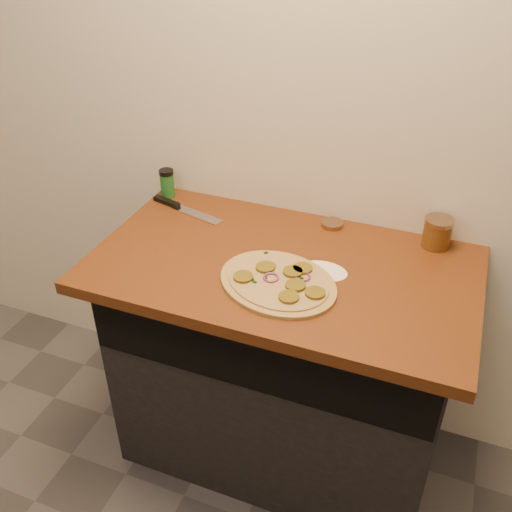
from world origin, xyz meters
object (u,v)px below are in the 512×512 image
at_px(salsa_jar, 437,233).
at_px(chefs_knife, 181,208).
at_px(spice_shaker, 167,183).
at_px(pizza, 279,282).

bearing_deg(salsa_jar, chefs_knife, -174.90).
bearing_deg(spice_shaker, salsa_jar, 0.36).
distance_m(chefs_knife, spice_shaker, 0.13).
relative_size(pizza, chefs_knife, 1.54).
relative_size(chefs_knife, spice_shaker, 2.86).
height_order(salsa_jar, spice_shaker, spice_shaker).
xyz_separation_m(chefs_knife, salsa_jar, (0.89, 0.08, 0.05)).
bearing_deg(pizza, spice_shaker, 146.68).
height_order(pizza, salsa_jar, salsa_jar).
bearing_deg(salsa_jar, spice_shaker, -179.64).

